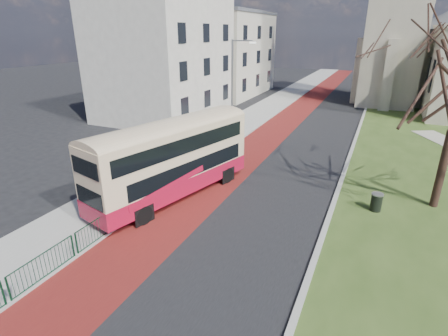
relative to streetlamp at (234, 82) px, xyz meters
The scene contains 12 objects.
ground 19.08m from the streetlamp, 76.42° to the right, with size 160.00×160.00×0.00m, color black.
road_carriageway 7.70m from the streetlamp, 18.88° to the left, with size 9.00×120.00×0.01m, color black.
bus_lane 5.91m from the streetlamp, 32.43° to the left, with size 3.40×120.00×0.01m, color #591414.
pavement_west 5.00m from the streetlamp, 108.07° to the left, with size 4.00×120.00×0.12m, color gray.
kerb_west 5.13m from the streetlamp, 56.03° to the left, with size 0.25×120.00×0.13m, color #999993.
kerb_east 12.07m from the streetlamp, 20.95° to the left, with size 0.25×80.00×0.13m, color #999993.
pedestrian_railing 14.64m from the streetlamp, 84.30° to the right, with size 0.07×24.00×1.12m.
street_block_near 10.62m from the streetlamp, 157.49° to the left, with size 10.30×14.30×13.00m.
street_block_far 22.24m from the streetlamp, 115.76° to the left, with size 10.30×16.30×11.50m.
streetlamp is the anchor object (origin of this frame).
bus 13.84m from the streetlamp, 81.26° to the right, with size 4.87×10.37×4.23m.
litter_bin 16.98m from the streetlamp, 40.59° to the right, with size 0.77×0.77×0.96m.
Camera 1 is at (7.60, -10.66, 8.74)m, focal length 28.00 mm.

